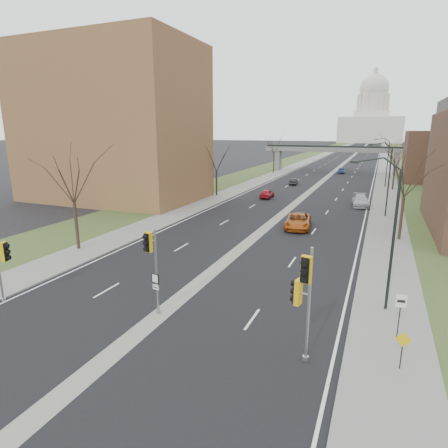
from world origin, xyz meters
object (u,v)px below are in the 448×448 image
Objects in this scene: car_left_far at (294,181)px; car_right_far at (341,170)px; signal_pole_right at (304,289)px; warning_sign at (403,345)px; car_left_near at (267,193)px; signal_pole_median at (152,258)px; speed_limit_sign at (400,309)px; car_right_near at (298,221)px; car_right_mid at (361,201)px.

car_right_far reaches higher than car_left_far.
signal_pole_right is 3.07× the size of warning_sign.
car_left_near is at bearing 120.71° from signal_pole_right.
signal_pole_median is 8.49m from signal_pole_right.
speed_limit_sign reaches higher than car_right_far.
signal_pole_right is 42.15m from car_left_near.
car_right_near is at bearing 105.93° from speed_limit_sign.
warning_sign is 42.68m from car_left_near.
signal_pole_right is (8.42, -1.10, 0.07)m from signal_pole_median.
car_right_mid reaches higher than car_left_near.
car_right_near is at bearing 114.39° from signal_pole_right.
car_right_near is (8.20, -16.34, 0.08)m from car_left_near.
speed_limit_sign is 0.59× the size of car_left_near.
signal_pole_median is at bearing 88.49° from car_left_far.
warning_sign is (4.16, 0.94, -2.27)m from signal_pole_right.
car_right_mid is (0.45, 38.70, -2.77)m from signal_pole_right.
car_left_near is 13.72m from car_right_mid.
signal_pole_right is 4.83m from warning_sign.
car_left_far is 0.94× the size of car_right_far.
signal_pole_right is at bearing 96.83° from car_left_far.
car_right_mid is 1.31× the size of car_right_far.
speed_limit_sign is at bearing 88.19° from warning_sign.
warning_sign reaches higher than car_right_near.
warning_sign is at bearing -90.84° from car_right_mid.
speed_limit_sign is 1.35× the size of warning_sign.
car_right_far is at bearing 94.47° from warning_sign.
car_left_near is 18.29m from car_right_near.
car_right_near is 16.08m from car_right_mid.
signal_pole_median is 78.37m from car_right_far.
speed_limit_sign reaches higher than car_right_mid.
car_right_mid reaches higher than car_right_far.
car_left_near is at bearing 110.97° from warning_sign.
speed_limit_sign is at bearing -73.36° from car_right_near.
car_right_mid reaches higher than car_left_far.
car_right_far is (-10.36, 78.45, -0.58)m from warning_sign.
signal_pole_right reaches higher than car_right_near.
speed_limit_sign is at bearing -90.53° from car_right_mid.
warning_sign reaches higher than car_right_mid.
speed_limit_sign is 0.64× the size of car_left_far.
signal_pole_right reaches higher than warning_sign.
signal_pole_right is at bearing -170.32° from warning_sign.
car_right_near is (-9.12, 20.08, -0.98)m from speed_limit_sign.
car_left_far is 21.59m from car_right_mid.
speed_limit_sign is at bearing 101.81° from car_left_far.
car_right_far is (-6.65, 40.69, -0.08)m from car_right_mid.
car_right_mid is (13.66, -1.22, 0.07)m from car_left_near.
signal_pole_right reaches higher than car_left_near.
warning_sign is at bearing 25.13° from signal_pole_right.
speed_limit_sign is at bearing 52.86° from signal_pole_right.
warning_sign reaches higher than car_left_near.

